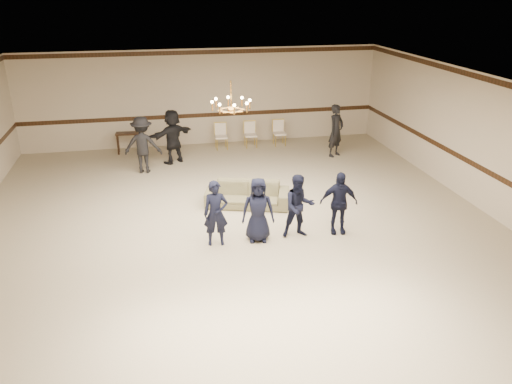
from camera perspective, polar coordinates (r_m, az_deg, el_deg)
room at (r=10.68m, az=-1.85°, el=3.03°), size 12.01×14.01×3.21m
chair_rail at (r=17.50m, az=-5.89°, el=8.60°), size 12.00×0.02×0.14m
crown_molding at (r=17.12m, az=-6.17°, el=15.37°), size 12.00×0.02×0.14m
chandelier at (r=11.29m, az=-2.83°, el=10.80°), size 0.94×0.94×0.89m
boy_a at (r=10.58m, az=-4.55°, el=-2.42°), size 0.54×0.38×1.42m
boy_b at (r=10.72m, az=0.23°, el=-2.02°), size 0.75×0.55×1.42m
boy_c at (r=10.92m, az=4.85°, el=-1.61°), size 0.71×0.56×1.42m
boy_d at (r=11.20m, az=9.27°, el=-1.21°), size 0.88×0.47×1.42m
settee at (r=12.56m, az=-0.98°, el=-0.27°), size 2.19×1.36×0.60m
adult_left at (r=15.04m, az=-12.64°, el=5.20°), size 1.17×0.79×1.66m
adult_mid at (r=15.72m, az=-9.35°, el=6.19°), size 1.57×1.22×1.66m
adult_right at (r=16.34m, az=8.99°, el=6.83°), size 0.73×0.67×1.66m
banquet_chair_left at (r=17.00m, az=-3.92°, el=6.25°), size 0.45×0.45×0.85m
banquet_chair_mid at (r=17.16m, az=-0.60°, el=6.45°), size 0.44×0.44×0.85m
banquet_chair_right at (r=17.37m, az=2.66°, el=6.63°), size 0.42×0.42×0.85m
console_table at (r=17.09m, az=-14.06°, el=5.41°), size 0.83×0.41×0.68m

